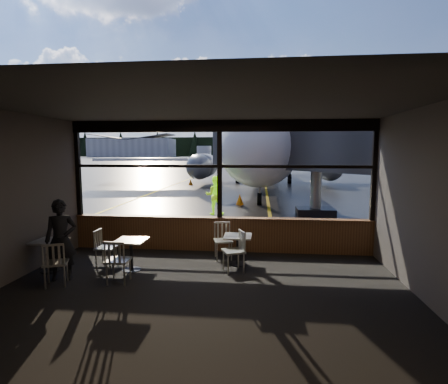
% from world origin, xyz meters
% --- Properties ---
extents(ground_plane, '(520.00, 520.00, 0.00)m').
position_xyz_m(ground_plane, '(0.00, 120.00, 0.00)').
color(ground_plane, black).
rests_on(ground_plane, ground).
extents(carpet_floor, '(8.00, 6.00, 0.01)m').
position_xyz_m(carpet_floor, '(0.00, -3.00, 0.01)').
color(carpet_floor, black).
rests_on(carpet_floor, ground).
extents(ceiling, '(8.00, 6.00, 0.04)m').
position_xyz_m(ceiling, '(0.00, -3.00, 3.50)').
color(ceiling, '#38332D').
rests_on(ceiling, ground).
extents(wall_right, '(0.04, 6.00, 3.50)m').
position_xyz_m(wall_right, '(4.00, -3.00, 1.75)').
color(wall_right, '#49403A').
rests_on(wall_right, ground).
extents(wall_back, '(8.00, 0.04, 3.50)m').
position_xyz_m(wall_back, '(0.00, -6.00, 1.75)').
color(wall_back, '#49403A').
rests_on(wall_back, ground).
extents(window_sill, '(8.00, 0.28, 0.90)m').
position_xyz_m(window_sill, '(0.00, 0.00, 0.45)').
color(window_sill, '#4F2D18').
rests_on(window_sill, ground).
extents(window_header, '(8.00, 0.18, 0.30)m').
position_xyz_m(window_header, '(0.00, 0.00, 3.35)').
color(window_header, black).
rests_on(window_header, ground).
extents(mullion_left, '(0.12, 0.12, 2.60)m').
position_xyz_m(mullion_left, '(-3.95, 0.00, 2.20)').
color(mullion_left, black).
rests_on(mullion_left, ground).
extents(mullion_centre, '(0.12, 0.12, 2.60)m').
position_xyz_m(mullion_centre, '(0.00, 0.00, 2.20)').
color(mullion_centre, black).
rests_on(mullion_centre, ground).
extents(mullion_right, '(0.12, 0.12, 2.60)m').
position_xyz_m(mullion_right, '(3.95, 0.00, 2.20)').
color(mullion_right, black).
rests_on(mullion_right, ground).
extents(window_transom, '(8.00, 0.10, 0.08)m').
position_xyz_m(window_transom, '(0.00, 0.00, 2.30)').
color(window_transom, black).
rests_on(window_transom, ground).
extents(airliner, '(30.01, 35.72, 10.72)m').
position_xyz_m(airliner, '(1.31, 20.28, 5.36)').
color(airliner, white).
rests_on(airliner, ground_plane).
extents(jet_bridge, '(9.37, 11.45, 5.00)m').
position_xyz_m(jet_bridge, '(3.60, 5.50, 2.50)').
color(jet_bridge, '#2E2E31').
rests_on(jet_bridge, ground_plane).
extents(cafe_table_near, '(0.64, 0.64, 0.71)m').
position_xyz_m(cafe_table_near, '(0.56, -1.10, 0.35)').
color(cafe_table_near, gray).
rests_on(cafe_table_near, carpet_floor).
extents(cafe_table_mid, '(0.65, 0.65, 0.71)m').
position_xyz_m(cafe_table_mid, '(-1.80, -1.79, 0.36)').
color(cafe_table_mid, gray).
rests_on(cafe_table_mid, carpet_floor).
extents(cafe_table_left, '(0.65, 0.65, 0.72)m').
position_xyz_m(cafe_table_left, '(-3.60, -2.03, 0.36)').
color(cafe_table_left, '#A8A49A').
rests_on(cafe_table_left, carpet_floor).
extents(chair_near_e, '(0.67, 0.67, 0.93)m').
position_xyz_m(chair_near_e, '(0.50, -1.63, 0.47)').
color(chair_near_e, '#B7B2A5').
rests_on(chair_near_e, carpet_floor).
extents(chair_near_n, '(0.61, 0.61, 0.93)m').
position_xyz_m(chair_near_n, '(0.17, -0.73, 0.46)').
color(chair_near_n, '#BCB7AA').
rests_on(chair_near_n, carpet_floor).
extents(chair_mid_s, '(0.53, 0.53, 0.93)m').
position_xyz_m(chair_mid_s, '(-1.79, -2.53, 0.46)').
color(chair_mid_s, '#A9A499').
rests_on(chair_mid_s, carpet_floor).
extents(chair_mid_w, '(0.49, 0.49, 0.89)m').
position_xyz_m(chair_mid_w, '(-2.48, -1.59, 0.44)').
color(chair_mid_w, '#B0AA9F').
rests_on(chair_mid_w, carpet_floor).
extents(chair_left_s, '(0.65, 0.65, 0.92)m').
position_xyz_m(chair_left_s, '(-2.98, -2.80, 0.46)').
color(chair_left_s, '#BBB6A9').
rests_on(chair_left_s, carpet_floor).
extents(passenger, '(0.72, 0.60, 1.70)m').
position_xyz_m(passenger, '(-3.04, -2.49, 0.85)').
color(passenger, black).
rests_on(passenger, carpet_floor).
extents(ground_crew, '(0.87, 0.71, 1.66)m').
position_xyz_m(ground_crew, '(-0.86, 5.60, 0.83)').
color(ground_crew, '#BFF219').
rests_on(ground_crew, ground_plane).
extents(cone_nose, '(0.40, 0.40, 0.55)m').
position_xyz_m(cone_nose, '(0.04, 8.42, 0.28)').
color(cone_nose, '#DF4E07').
rests_on(cone_nose, ground_plane).
extents(cone_wing, '(0.35, 0.35, 0.49)m').
position_xyz_m(cone_wing, '(-4.60, 18.79, 0.25)').
color(cone_wing, orange).
rests_on(cone_wing, ground_plane).
extents(hangar_left, '(45.00, 18.00, 11.00)m').
position_xyz_m(hangar_left, '(-70.00, 180.00, 5.50)').
color(hangar_left, silver).
rests_on(hangar_left, ground_plane).
extents(hangar_mid, '(38.00, 15.00, 10.00)m').
position_xyz_m(hangar_mid, '(0.00, 185.00, 5.00)').
color(hangar_mid, silver).
rests_on(hangar_mid, ground_plane).
extents(hangar_right, '(50.00, 20.00, 12.00)m').
position_xyz_m(hangar_right, '(60.00, 178.00, 6.00)').
color(hangar_right, silver).
rests_on(hangar_right, ground_plane).
extents(fuel_tank_a, '(8.00, 8.00, 6.00)m').
position_xyz_m(fuel_tank_a, '(-30.00, 182.00, 3.00)').
color(fuel_tank_a, silver).
rests_on(fuel_tank_a, ground_plane).
extents(fuel_tank_b, '(8.00, 8.00, 6.00)m').
position_xyz_m(fuel_tank_b, '(-20.00, 182.00, 3.00)').
color(fuel_tank_b, silver).
rests_on(fuel_tank_b, ground_plane).
extents(fuel_tank_c, '(8.00, 8.00, 6.00)m').
position_xyz_m(fuel_tank_c, '(-10.00, 182.00, 3.00)').
color(fuel_tank_c, silver).
rests_on(fuel_tank_c, ground_plane).
extents(treeline, '(360.00, 3.00, 12.00)m').
position_xyz_m(treeline, '(0.00, 210.00, 6.00)').
color(treeline, black).
rests_on(treeline, ground_plane).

